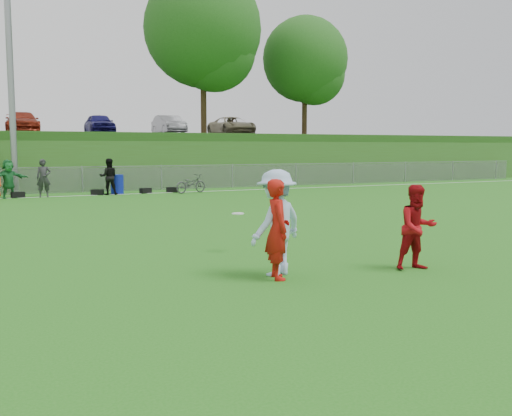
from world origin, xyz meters
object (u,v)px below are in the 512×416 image
player_red_center (417,227)px  frisbee (238,214)px  player_red_left (278,229)px  recycling_bin (117,184)px  bicycle (191,184)px  player_blue (277,223)px

player_red_center → frisbee: bearing=134.9°
frisbee → player_red_left: bearing=-98.5°
recycling_bin → bicycle: size_ratio=0.53×
player_red_left → player_blue: player_blue is taller
player_red_left → player_blue: 0.30m
player_blue → frisbee: 2.33m
player_red_center → player_blue: size_ratio=0.84×
player_red_left → bicycle: player_red_left is taller
player_red_center → recycling_bin: player_red_center is taller
frisbee → bicycle: (4.10, 15.27, -0.36)m
frisbee → bicycle: bearing=75.0°
player_red_center → player_blue: player_blue is taller
player_red_left → player_blue: (0.12, 0.26, 0.07)m
player_blue → bicycle: size_ratio=1.06×
player_red_center → frisbee: 3.75m
recycling_bin → bicycle: (3.33, -1.04, -0.00)m
player_red_center → bicycle: size_ratio=0.89×
player_red_center → frisbee: size_ratio=5.94×
player_blue → recycling_bin: size_ratio=2.02×
player_red_left → frisbee: size_ratio=6.49×
player_blue → bicycle: (4.37, 17.58, -0.46)m
frisbee → recycling_bin: bearing=87.3°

